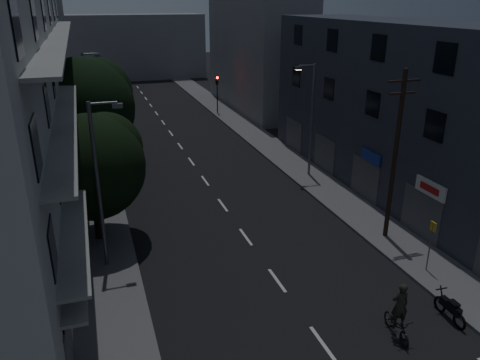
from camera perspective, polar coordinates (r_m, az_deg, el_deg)
ground at (r=38.41m, az=-6.12°, el=2.48°), size 160.00×160.00×0.00m
sidewalk_left at (r=37.64m, az=-17.33°, el=1.34°), size 3.00×90.00×0.15m
sidewalk_right at (r=40.52m, az=4.29°, el=3.66°), size 3.00×90.00×0.15m
lane_markings at (r=44.27m, az=-7.89°, el=4.94°), size 0.15×60.50×0.01m
building_left at (r=29.44m, az=-27.09°, el=8.63°), size 7.00×36.00×14.00m
building_right at (r=32.12m, az=19.76°, el=7.83°), size 6.19×28.00×11.00m
building_far_left at (r=58.95m, az=-23.56°, el=15.39°), size 6.00×20.00×16.00m
building_far_right at (r=56.41m, az=2.05°, el=15.34°), size 6.00×20.00×13.00m
building_far_end at (r=81.30m, az=-13.47°, el=15.53°), size 24.00×8.00×10.00m
tree_near at (r=25.13m, az=-17.58°, el=2.02°), size 5.53×5.53×6.82m
tree_mid at (r=34.26m, az=-18.41°, el=8.76°), size 6.95×6.95×8.55m
tree_far at (r=45.95m, az=-17.98°, el=10.32°), size 5.45×5.45×6.74m
traffic_signal_far_right at (r=53.22m, az=-2.80°, el=11.27°), size 0.28×0.37×4.10m
traffic_signal_far_left at (r=50.55m, az=-17.01°, el=9.86°), size 0.28×0.37×4.10m
street_lamp_left_near at (r=22.22m, az=-16.71°, el=0.14°), size 1.51×0.25×8.00m
street_lamp_right at (r=33.66m, az=8.59°, el=7.83°), size 1.51×0.25×8.00m
street_lamp_left_far at (r=42.21m, az=-17.99°, el=9.74°), size 1.51×0.25×8.00m
utility_pole at (r=25.25m, az=18.41°, el=3.10°), size 1.80×0.24×9.00m
bus_stop_sign at (r=23.65m, az=22.30°, el=-6.48°), size 0.06×0.35×2.52m
motorcycle at (r=21.48m, az=24.22°, el=-14.15°), size 0.54×1.87×1.20m
cyclist at (r=19.64m, az=18.69°, el=-15.74°), size 0.89×1.94×2.38m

